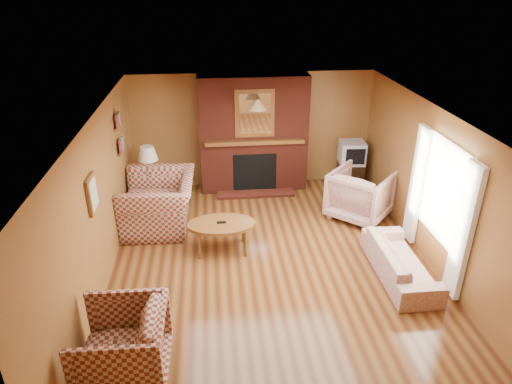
{
  "coord_description": "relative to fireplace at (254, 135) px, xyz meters",
  "views": [
    {
      "loc": [
        -0.86,
        -5.9,
        4.18
      ],
      "look_at": [
        -0.2,
        0.6,
        1.04
      ],
      "focal_mm": 32.0,
      "sensor_mm": 36.0,
      "label": 1
    }
  ],
  "objects": [
    {
      "name": "floor",
      "position": [
        0.0,
        -2.98,
        -1.18
      ],
      "size": [
        6.5,
        6.5,
        0.0
      ],
      "primitive_type": "plane",
      "color": "#47200F",
      "rests_on": "ground"
    },
    {
      "name": "ceiling",
      "position": [
        0.0,
        -2.98,
        1.22
      ],
      "size": [
        6.5,
        6.5,
        0.0
      ],
      "primitive_type": "plane",
      "rotation": [
        3.14,
        0.0,
        0.0
      ],
      "color": "white",
      "rests_on": "wall_back"
    },
    {
      "name": "wall_back",
      "position": [
        0.0,
        0.27,
        0.02
      ],
      "size": [
        6.5,
        0.0,
        6.5
      ],
      "primitive_type": "plane",
      "rotation": [
        1.57,
        0.0,
        0.0
      ],
      "color": "#975E2E",
      "rests_on": "floor"
    },
    {
      "name": "wall_front",
      "position": [
        0.0,
        -6.23,
        0.02
      ],
      "size": [
        6.5,
        0.0,
        6.5
      ],
      "primitive_type": "plane",
      "rotation": [
        -1.57,
        0.0,
        0.0
      ],
      "color": "#975E2E",
      "rests_on": "floor"
    },
    {
      "name": "wall_left",
      "position": [
        -2.5,
        -2.98,
        0.02
      ],
      "size": [
        0.0,
        6.5,
        6.5
      ],
      "primitive_type": "plane",
      "rotation": [
        1.57,
        0.0,
        1.57
      ],
      "color": "#975E2E",
      "rests_on": "floor"
    },
    {
      "name": "wall_right",
      "position": [
        2.5,
        -2.98,
        0.02
      ],
      "size": [
        0.0,
        6.5,
        6.5
      ],
      "primitive_type": "plane",
      "rotation": [
        1.57,
        0.0,
        -1.57
      ],
      "color": "#975E2E",
      "rests_on": "floor"
    },
    {
      "name": "fireplace",
      "position": [
        0.0,
        0.0,
        0.0
      ],
      "size": [
        2.2,
        0.82,
        2.4
      ],
      "color": "#5A1E13",
      "rests_on": "floor"
    },
    {
      "name": "window_right",
      "position": [
        2.45,
        -3.18,
        -0.06
      ],
      "size": [
        0.1,
        1.85,
        2.0
      ],
      "color": "beige",
      "rests_on": "wall_right"
    },
    {
      "name": "bookshelf",
      "position": [
        -2.44,
        -1.08,
        0.48
      ],
      "size": [
        0.09,
        0.55,
        0.71
      ],
      "color": "brown",
      "rests_on": "wall_left"
    },
    {
      "name": "botanical_print",
      "position": [
        -2.47,
        -3.28,
        0.37
      ],
      "size": [
        0.05,
        0.4,
        0.5
      ],
      "color": "brown",
      "rests_on": "wall_left"
    },
    {
      "name": "pendant_light",
      "position": [
        0.0,
        -0.68,
        0.82
      ],
      "size": [
        0.36,
        0.36,
        0.48
      ],
      "color": "black",
      "rests_on": "ceiling"
    },
    {
      "name": "plaid_loveseat",
      "position": [
        -1.85,
        -1.46,
        -0.71
      ],
      "size": [
        1.3,
        1.47,
        0.94
      ],
      "primitive_type": "imported",
      "rotation": [
        0.0,
        0.0,
        -1.6
      ],
      "color": "maroon",
      "rests_on": "floor"
    },
    {
      "name": "plaid_armchair",
      "position": [
        -1.95,
        -4.95,
        -0.73
      ],
      "size": [
        1.01,
        0.98,
        0.9
      ],
      "primitive_type": "imported",
      "rotation": [
        0.0,
        0.0,
        -1.59
      ],
      "color": "maroon",
      "rests_on": "floor"
    },
    {
      "name": "floral_sofa",
      "position": [
        1.9,
        -3.39,
        -0.93
      ],
      "size": [
        0.68,
        1.73,
        0.51
      ],
      "primitive_type": "imported",
      "rotation": [
        0.0,
        0.0,
        1.57
      ],
      "color": "beige",
      "rests_on": "floor"
    },
    {
      "name": "floral_armchair",
      "position": [
        1.84,
        -1.52,
        -0.71
      ],
      "size": [
        1.43,
        1.44,
        0.94
      ],
      "primitive_type": "imported",
      "rotation": [
        0.0,
        0.0,
        2.4
      ],
      "color": "beige",
      "rests_on": "floor"
    },
    {
      "name": "coffee_table",
      "position": [
        -0.76,
        -2.41,
        -0.72
      ],
      "size": [
        1.11,
        0.69,
        0.54
      ],
      "color": "brown",
      "rests_on": "floor"
    },
    {
      "name": "side_table",
      "position": [
        -2.1,
        -0.53,
        -0.9
      ],
      "size": [
        0.45,
        0.45,
        0.57
      ],
      "primitive_type": "cube",
      "rotation": [
        0.0,
        0.0,
        0.06
      ],
      "color": "brown",
      "rests_on": "floor"
    },
    {
      "name": "table_lamp",
      "position": [
        -2.1,
        -0.53,
        -0.26
      ],
      "size": [
        0.39,
        0.39,
        0.64
      ],
      "color": "silver",
      "rests_on": "side_table"
    },
    {
      "name": "tv_stand",
      "position": [
        2.05,
        -0.18,
        -0.9
      ],
      "size": [
        0.55,
        0.51,
        0.56
      ],
      "primitive_type": "cube",
      "rotation": [
        0.0,
        0.0,
        -0.1
      ],
      "color": "black",
      "rests_on": "floor"
    },
    {
      "name": "crt_tv",
      "position": [
        2.05,
        -0.19,
        -0.39
      ],
      "size": [
        0.54,
        0.54,
        0.47
      ],
      "color": "#AFB2B7",
      "rests_on": "tv_stand"
    }
  ]
}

